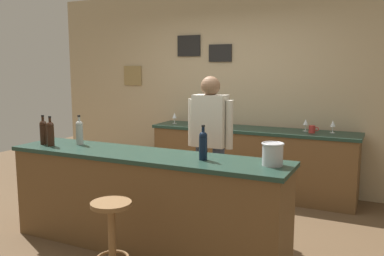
% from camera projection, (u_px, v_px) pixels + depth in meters
% --- Properties ---
extents(ground_plane, '(10.00, 10.00, 0.00)m').
position_uv_depth(ground_plane, '(166.00, 232.00, 4.34)').
color(ground_plane, brown).
extents(back_wall, '(6.00, 0.09, 2.80)m').
position_uv_depth(back_wall, '(234.00, 89.00, 5.94)').
color(back_wall, tan).
rests_on(back_wall, ground_plane).
extents(bar_counter, '(2.76, 0.60, 0.92)m').
position_uv_depth(bar_counter, '(145.00, 201.00, 3.91)').
color(bar_counter, brown).
rests_on(bar_counter, ground_plane).
extents(side_counter, '(2.76, 0.56, 0.90)m').
position_uv_depth(side_counter, '(251.00, 161.00, 5.57)').
color(side_counter, brown).
rests_on(side_counter, ground_plane).
extents(bartender, '(0.52, 0.21, 1.62)m').
position_uv_depth(bartender, '(210.00, 139.00, 4.49)').
color(bartender, '#384766').
rests_on(bartender, ground_plane).
extents(bar_stool, '(0.32, 0.32, 0.68)m').
position_uv_depth(bar_stool, '(112.00, 229.00, 3.24)').
color(bar_stool, brown).
rests_on(bar_stool, ground_plane).
extents(wine_bottle_a, '(0.07, 0.07, 0.31)m').
position_uv_depth(wine_bottle_a, '(43.00, 131.00, 4.28)').
color(wine_bottle_a, black).
rests_on(wine_bottle_a, bar_counter).
extents(wine_bottle_b, '(0.07, 0.07, 0.31)m').
position_uv_depth(wine_bottle_b, '(50.00, 133.00, 4.19)').
color(wine_bottle_b, black).
rests_on(wine_bottle_b, bar_counter).
extents(wine_bottle_c, '(0.07, 0.07, 0.31)m').
position_uv_depth(wine_bottle_c, '(79.00, 131.00, 4.26)').
color(wine_bottle_c, '#999E99').
rests_on(wine_bottle_c, bar_counter).
extents(wine_bottle_d, '(0.07, 0.07, 0.31)m').
position_uv_depth(wine_bottle_d, '(203.00, 144.00, 3.56)').
color(wine_bottle_d, black).
rests_on(wine_bottle_d, bar_counter).
extents(ice_bucket, '(0.19, 0.19, 0.19)m').
position_uv_depth(ice_bucket, '(273.00, 154.00, 3.37)').
color(ice_bucket, '#B7BABF').
rests_on(ice_bucket, bar_counter).
extents(wine_glass_a, '(0.07, 0.07, 0.16)m').
position_uv_depth(wine_glass_a, '(174.00, 116.00, 5.97)').
color(wine_glass_a, silver).
rests_on(wine_glass_a, side_counter).
extents(wine_glass_b, '(0.07, 0.07, 0.16)m').
position_uv_depth(wine_glass_b, '(190.00, 117.00, 5.80)').
color(wine_glass_b, silver).
rests_on(wine_glass_b, side_counter).
extents(wine_glass_c, '(0.07, 0.07, 0.16)m').
position_uv_depth(wine_glass_c, '(306.00, 123.00, 5.27)').
color(wine_glass_c, silver).
rests_on(wine_glass_c, side_counter).
extents(wine_glass_d, '(0.07, 0.07, 0.16)m').
position_uv_depth(wine_glass_d, '(333.00, 124.00, 5.14)').
color(wine_glass_d, silver).
rests_on(wine_glass_d, side_counter).
extents(coffee_mug, '(0.12, 0.08, 0.09)m').
position_uv_depth(coffee_mug, '(312.00, 129.00, 5.13)').
color(coffee_mug, '#B2332D').
rests_on(coffee_mug, side_counter).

